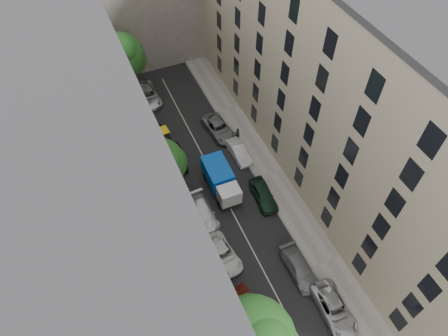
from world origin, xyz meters
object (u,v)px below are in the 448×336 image
car_right_4 (219,128)px  pedestrian (237,134)px  car_left_2 (223,254)px  car_left_1 (249,309)px  car_left_6 (148,95)px  car_right_3 (239,152)px  car_left_5 (163,137)px  tarp_truck (221,180)px  car_right_1 (299,268)px  car_right_0 (334,309)px  car_left_4 (177,158)px  car_right_2 (264,195)px  tree_mid (161,165)px  tree_far (122,57)px  car_left_3 (203,213)px  lamp_post (210,275)px

car_right_4 → pedestrian: size_ratio=3.11×
car_left_2 → car_left_1: bearing=-97.6°
car_left_1 → car_right_4: car_right_4 is taller
car_left_6 → car_right_3: bearing=-65.7°
car_left_2 → car_left_5: size_ratio=1.19×
tarp_truck → car_right_1: size_ratio=1.22×
car_right_0 → car_right_3: (0.00, 18.60, -0.01)m
tarp_truck → car_right_3: (3.51, 3.29, -0.76)m
car_left_4 → car_right_2: car_right_2 is taller
car_left_1 → car_left_2: car_left_1 is taller
car_right_2 → tree_mid: 10.49m
car_right_2 → car_right_3: car_right_2 is taller
car_right_3 → pedestrian: 2.51m
car_left_2 → car_right_3: bearing=51.1°
car_left_2 → pedestrian: (7.30, 12.84, 0.33)m
car_left_4 → tree_mid: 5.76m
car_right_0 → car_right_1: car_right_0 is taller
car_left_1 → pedestrian: bearing=61.1°
car_right_4 → tree_far: size_ratio=0.56×
car_left_3 → car_right_0: car_left_3 is taller
car_left_6 → car_right_4: 10.55m
car_left_6 → tree_far: size_ratio=0.59×
car_left_2 → car_left_6: size_ratio=0.87×
tarp_truck → car_left_3: 3.90m
tarp_truck → tree_mid: size_ratio=0.81×
car_left_4 → car_left_5: bearing=102.9°
car_right_0 → car_right_2: size_ratio=1.12×
car_right_4 → lamp_post: (-8.13, -17.60, 3.42)m
car_left_4 → tree_mid: (-2.38, -3.54, 3.88)m
car_left_5 → car_right_0: car_right_0 is taller
car_left_3 → car_right_2: bearing=-4.4°
car_left_6 → car_right_4: bearing=-58.4°
car_left_5 → car_right_4: car_right_4 is taller
car_left_6 → car_right_1: 27.97m
lamp_post → pedestrian: bearing=58.6°
car_right_1 → tree_far: tree_far is taller
tarp_truck → car_left_5: 9.37m
tarp_truck → car_left_6: bearing=101.2°
pedestrian → tarp_truck: bearing=43.5°
car_left_2 → car_right_2: bearing=26.9°
tarp_truck → car_right_1: (2.71, -11.11, -0.76)m
car_left_5 → car_right_1: bearing=-79.9°
car_right_1 → tree_mid: 15.49m
tree_far → pedestrian: (9.21, -11.49, -5.23)m
car_left_6 → pedestrian: size_ratio=3.26×
car_right_3 → car_right_4: 4.24m
car_left_5 → car_right_3: 8.78m
car_right_1 → lamp_post: (-7.91, 1.00, 3.45)m
car_left_3 → car_right_0: size_ratio=0.99×
tarp_truck → car_right_3: bearing=44.2°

